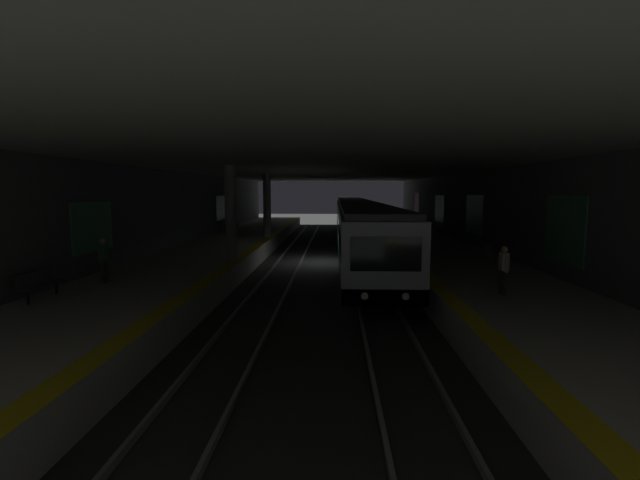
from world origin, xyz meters
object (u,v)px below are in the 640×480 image
Objects in this scene: bench_left_near at (441,229)px; person_waiting_near at (504,269)px; suitcase_rolling at (426,234)px; bench_left_mid at (421,222)px; bench_right_mid at (226,225)px; bench_right_near at (40,282)px; pillar_near at (231,214)px; pillar_far at (267,206)px; metro_train at (357,223)px; bench_right_far at (235,222)px; trash_bin at (488,253)px; person_walking_mid at (104,258)px.

person_waiting_near is at bearing 172.71° from bench_left_near.
bench_left_mid is at bearing -8.53° from suitcase_rolling.
bench_right_near is at bearing 180.00° from bench_right_mid.
pillar_near is 16.65m from bench_right_mid.
person_waiting_near is (-18.15, -10.39, -1.43)m from pillar_far.
person_waiting_near is (-19.53, 2.50, 0.32)m from bench_left_near.
metro_train is 45.11× the size of suitcase_rolling.
bench_right_far is (6.72, 17.07, 0.00)m from bench_left_near.
bench_right_near is 1.00× the size of bench_right_far.
pillar_far reaches higher than person_waiting_near.
bench_left_mid is 1.00× the size of bench_right_mid.
bench_right_near reaches higher than trash_bin.
bench_right_far is 30.03m from person_waiting_near.
person_walking_mid is 22.21m from suitcase_rolling.
bench_right_mid is 3.48m from bench_right_far.
person_waiting_near is 0.96× the size of person_walking_mid.
bench_left_mid is 27.47m from person_waiting_near.
metro_train is at bearing -81.08° from pillar_far.
trash_bin is (-12.76, 0.73, -0.10)m from bench_left_near.
metro_train is at bearing -29.47° from person_walking_mid.
person_waiting_near is (1.12, -14.57, 0.32)m from bench_right_near.
bench_right_far is (3.48, 0.00, 0.00)m from bench_right_mid.
trash_bin is (-11.09, -0.69, 0.14)m from suitcase_rolling.
pillar_near is 2.68× the size of bench_right_near.
bench_right_far is 1.96× the size of suitcase_rolling.
pillar_far reaches higher than bench_right_near.
person_walking_mid is (1.44, 13.86, 0.05)m from person_waiting_near.
metro_train reaches higher than suitcase_rolling.
pillar_far is 6.47m from bench_right_mid.
metro_train is at bearing 75.03° from suitcase_rolling.
bench_right_far is 2.00× the size of trash_bin.
pillar_near is 2.68× the size of bench_right_far.
pillar_near is 20.03m from bench_right_far.
pillar_near is 24.37m from bench_left_mid.
bench_right_far is (7.08, 10.73, -0.45)m from metro_train.
person_waiting_near reaches higher than bench_right_far.
pillar_far is at bearing 125.54° from bench_left_mid.
bench_right_near is at bearing 164.46° from person_walking_mid.
trash_bin is at bearing -140.02° from bench_right_far.
pillar_near reaches higher than bench_right_far.
suitcase_rolling is at bearing -42.29° from person_walking_mid.
bench_right_near is (-28.47, 17.07, 0.00)m from bench_left_mid.
trash_bin is at bearing 177.96° from bench_left_mid.
metro_train is 46.12× the size of trash_bin.
bench_left_mid is at bearing -86.31° from bench_right_far.
suitcase_rolling is (16.42, -14.93, -0.61)m from person_walking_mid.
trash_bin is (-19.48, -16.33, -0.10)m from bench_right_far.
metro_train is 23.06× the size of bench_left_near.
bench_left_near is 18.35m from bench_right_far.
person_walking_mid reaches higher than suitcase_rolling.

